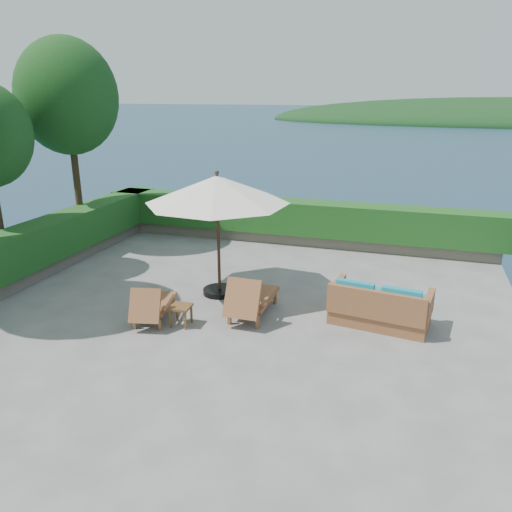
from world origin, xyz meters
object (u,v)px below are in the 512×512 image
(patio_umbrella, at_px, (217,191))
(lounge_right, at_px, (251,298))
(wicker_loveseat, at_px, (379,308))
(lounge_left, at_px, (152,304))
(side_table, at_px, (181,309))

(patio_umbrella, relative_size, lounge_right, 2.32)
(patio_umbrella, bearing_deg, lounge_right, -41.65)
(patio_umbrella, height_order, wicker_loveseat, patio_umbrella)
(lounge_left, bearing_deg, lounge_right, 10.72)
(patio_umbrella, relative_size, side_table, 9.38)
(lounge_left, distance_m, side_table, 0.66)
(patio_umbrella, xyz_separation_m, side_table, (-0.13, -1.80, -2.10))
(side_table, height_order, wicker_loveseat, wicker_loveseat)
(side_table, bearing_deg, patio_umbrella, 85.91)
(patio_umbrella, distance_m, side_table, 2.77)
(lounge_left, bearing_deg, patio_umbrella, 53.81)
(lounge_right, height_order, wicker_loveseat, lounge_right)
(patio_umbrella, height_order, lounge_left, patio_umbrella)
(lounge_left, height_order, lounge_right, lounge_right)
(patio_umbrella, distance_m, wicker_loveseat, 4.29)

